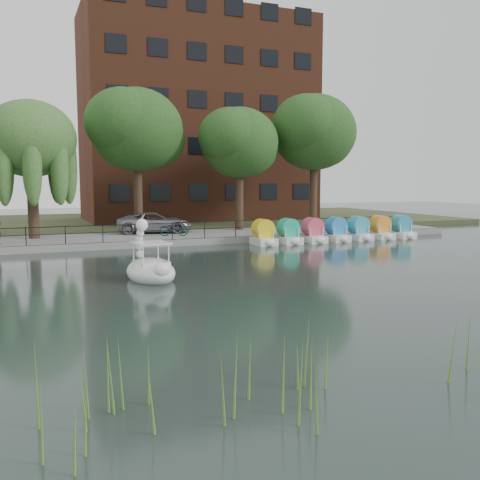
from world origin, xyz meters
TOP-DOWN VIEW (x-y plane):
  - ground_plane at (0.00, 0.00)m, footprint 120.00×120.00m
  - promenade at (0.00, 16.00)m, footprint 40.00×6.00m
  - kerb at (0.00, 13.05)m, footprint 40.00×0.25m
  - land_strip at (0.00, 30.00)m, footprint 60.00×22.00m
  - railing at (0.00, 13.25)m, footprint 32.00×0.05m
  - apartment_building at (7.00, 29.97)m, footprint 20.00×10.07m
  - willow_mid at (-7.50, 17.00)m, footprint 5.32×5.32m
  - broadleaf_center at (-1.00, 18.00)m, footprint 6.00×6.00m
  - broadleaf_right at (6.00, 17.50)m, footprint 5.40×5.40m
  - broadleaf_far at (12.50, 18.50)m, footprint 6.30×6.30m
  - minivan at (-0.07, 17.43)m, footprint 3.50×5.98m
  - bicycle at (0.58, 15.04)m, footprint 1.07×1.82m
  - swan_boat at (-3.61, 3.20)m, footprint 2.06×2.94m
  - pedal_boat_row at (10.29, 11.75)m, footprint 11.35×1.70m

SIDE VIEW (x-z plane):
  - ground_plane at x=0.00m, z-range 0.00..0.00m
  - land_strip at x=0.00m, z-range 0.00..0.36m
  - promenade at x=0.00m, z-range 0.00..0.40m
  - kerb at x=0.00m, z-range 0.00..0.40m
  - swan_boat at x=-3.61m, z-range -0.66..1.68m
  - pedal_boat_row at x=10.29m, z-range -0.09..1.31m
  - bicycle at x=0.58m, z-range 0.40..1.40m
  - railing at x=0.00m, z-range 0.65..1.65m
  - minivan at x=-0.07m, z-range 0.40..1.96m
  - willow_mid at x=-7.50m, z-range 2.17..10.32m
  - broadleaf_right at x=6.00m, z-range 2.22..10.55m
  - broadleaf_center at x=-1.00m, z-range 2.44..11.69m
  - broadleaf_far at x=12.50m, z-range 2.54..12.25m
  - apartment_building at x=7.00m, z-range 0.36..18.36m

